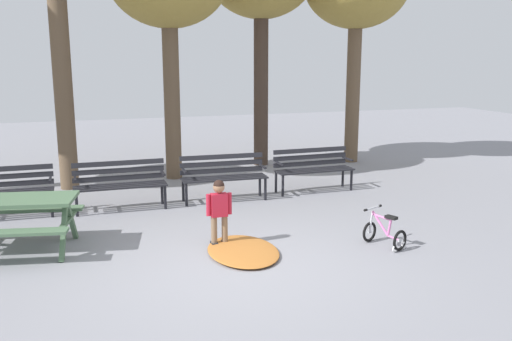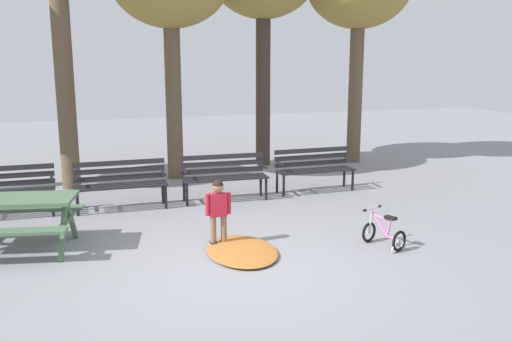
{
  "view_description": "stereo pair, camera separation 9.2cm",
  "coord_description": "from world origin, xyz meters",
  "px_view_note": "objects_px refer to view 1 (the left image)",
  "views": [
    {
      "loc": [
        -1.86,
        -6.39,
        2.66
      ],
      "look_at": [
        0.91,
        1.86,
        0.85
      ],
      "focal_mm": 38.47,
      "sensor_mm": 36.0,
      "label": 1
    },
    {
      "loc": [
        -1.78,
        -6.42,
        2.66
      ],
      "look_at": [
        0.91,
        1.86,
        0.85
      ],
      "focal_mm": 38.47,
      "sensor_mm": 36.0,
      "label": 2
    }
  ],
  "objects_px": {
    "picnic_table": "(7,211)",
    "child_standing": "(219,208)",
    "park_bench_far_right": "(313,166)",
    "park_bench_left": "(120,181)",
    "kids_bicycle": "(385,233)",
    "park_bench_far_left": "(3,188)",
    "park_bench_right": "(223,173)"
  },
  "relations": [
    {
      "from": "picnic_table",
      "to": "child_standing",
      "type": "relative_size",
      "value": 2.09
    },
    {
      "from": "child_standing",
      "to": "park_bench_far_right",
      "type": "bearing_deg",
      "value": 44.8
    },
    {
      "from": "park_bench_left",
      "to": "child_standing",
      "type": "xyz_separation_m",
      "value": [
        1.16,
        -2.45,
        0.05
      ]
    },
    {
      "from": "child_standing",
      "to": "kids_bicycle",
      "type": "relative_size",
      "value": 1.53
    },
    {
      "from": "park_bench_left",
      "to": "kids_bicycle",
      "type": "relative_size",
      "value": 2.53
    },
    {
      "from": "park_bench_far_left",
      "to": "child_standing",
      "type": "relative_size",
      "value": 1.65
    },
    {
      "from": "park_bench_far_left",
      "to": "picnic_table",
      "type": "bearing_deg",
      "value": -82.42
    },
    {
      "from": "picnic_table",
      "to": "park_bench_far_right",
      "type": "distance_m",
      "value": 5.78
    },
    {
      "from": "park_bench_left",
      "to": "picnic_table",
      "type": "bearing_deg",
      "value": -133.07
    },
    {
      "from": "park_bench_far_right",
      "to": "park_bench_left",
      "type": "bearing_deg",
      "value": -177.5
    },
    {
      "from": "child_standing",
      "to": "kids_bicycle",
      "type": "distance_m",
      "value": 2.39
    },
    {
      "from": "park_bench_left",
      "to": "park_bench_right",
      "type": "height_order",
      "value": "same"
    },
    {
      "from": "picnic_table",
      "to": "kids_bicycle",
      "type": "relative_size",
      "value": 3.21
    },
    {
      "from": "park_bench_right",
      "to": "kids_bicycle",
      "type": "xyz_separation_m",
      "value": [
        1.49,
        -3.26,
        -0.31
      ]
    },
    {
      "from": "picnic_table",
      "to": "kids_bicycle",
      "type": "distance_m",
      "value": 5.27
    },
    {
      "from": "park_bench_far_left",
      "to": "park_bench_right",
      "type": "relative_size",
      "value": 0.99
    },
    {
      "from": "park_bench_right",
      "to": "park_bench_far_right",
      "type": "xyz_separation_m",
      "value": [
        1.89,
        0.13,
        0.0
      ]
    },
    {
      "from": "kids_bicycle",
      "to": "park_bench_right",
      "type": "bearing_deg",
      "value": 114.62
    },
    {
      "from": "park_bench_right",
      "to": "park_bench_far_right",
      "type": "relative_size",
      "value": 1.01
    },
    {
      "from": "park_bench_right",
      "to": "picnic_table",
      "type": "bearing_deg",
      "value": -153.08
    },
    {
      "from": "picnic_table",
      "to": "park_bench_right",
      "type": "height_order",
      "value": "park_bench_right"
    },
    {
      "from": "park_bench_left",
      "to": "child_standing",
      "type": "bearing_deg",
      "value": -64.65
    },
    {
      "from": "picnic_table",
      "to": "park_bench_left",
      "type": "height_order",
      "value": "park_bench_left"
    },
    {
      "from": "picnic_table",
      "to": "park_bench_left",
      "type": "relative_size",
      "value": 1.27
    },
    {
      "from": "park_bench_far_right",
      "to": "park_bench_right",
      "type": "bearing_deg",
      "value": -176.16
    },
    {
      "from": "picnic_table",
      "to": "child_standing",
      "type": "height_order",
      "value": "child_standing"
    },
    {
      "from": "park_bench_left",
      "to": "park_bench_far_right",
      "type": "distance_m",
      "value": 3.8
    },
    {
      "from": "kids_bicycle",
      "to": "child_standing",
      "type": "bearing_deg",
      "value": 161.1
    },
    {
      "from": "park_bench_left",
      "to": "park_bench_right",
      "type": "distance_m",
      "value": 1.9
    },
    {
      "from": "park_bench_far_right",
      "to": "child_standing",
      "type": "relative_size",
      "value": 1.66
    },
    {
      "from": "park_bench_far_right",
      "to": "kids_bicycle",
      "type": "bearing_deg",
      "value": -96.8
    },
    {
      "from": "picnic_table",
      "to": "child_standing",
      "type": "distance_m",
      "value": 2.9
    }
  ]
}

